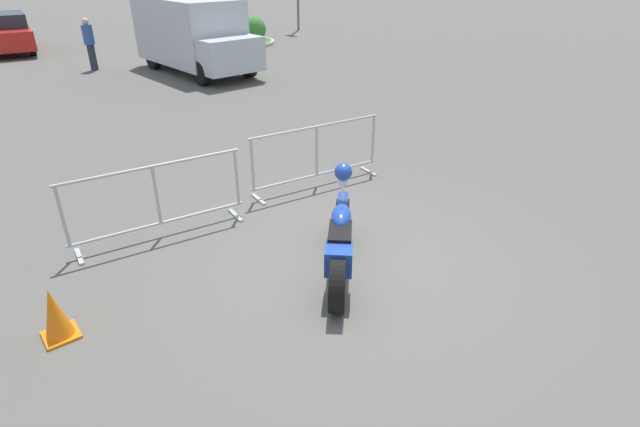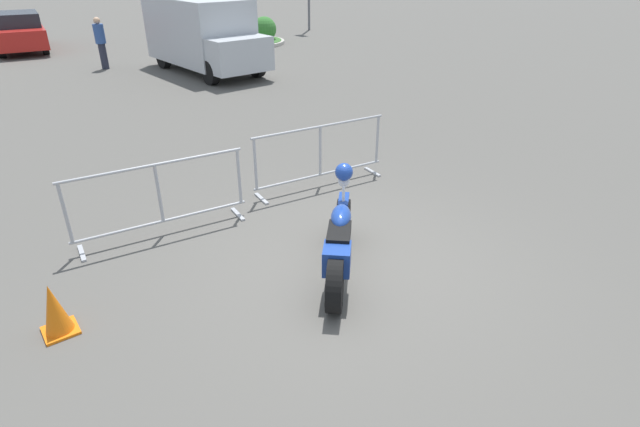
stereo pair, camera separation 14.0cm
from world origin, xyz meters
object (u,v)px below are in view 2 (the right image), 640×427
motorcycle (340,240)px  pedestrian (101,41)px  traffic_cone (54,310)px  crowd_barrier_far (320,155)px  crowd_barrier_near (160,198)px  delivery_van (202,33)px  parked_car_red (18,32)px

motorcycle → pedestrian: pedestrian is taller
motorcycle → traffic_cone: bearing=116.7°
motorcycle → traffic_cone: size_ratio=2.82×
motorcycle → pedestrian: size_ratio=0.98×
crowd_barrier_far → traffic_cone: bearing=-163.1°
crowd_barrier_near → crowd_barrier_far: same height
motorcycle → delivery_van: delivery_van is taller
traffic_cone → parked_car_red: bearing=81.9°
crowd_barrier_near → parked_car_red: bearing=86.5°
delivery_van → parked_car_red: delivery_van is taller
crowd_barrier_far → pedestrian: 12.35m
crowd_barrier_far → crowd_barrier_near: bearing=180.0°
delivery_van → crowd_barrier_far: bearing=-17.9°
crowd_barrier_near → pedestrian: bearing=77.5°
motorcycle → crowd_barrier_far: 2.63m
motorcycle → crowd_barrier_far: size_ratio=0.68×
crowd_barrier_far → traffic_cone: crowd_barrier_far is taller
crowd_barrier_near → traffic_cone: bearing=-141.2°
traffic_cone → motorcycle: bearing=-16.1°
parked_car_red → traffic_cone: parked_car_red is taller
pedestrian → crowd_barrier_far: bearing=96.8°
crowd_barrier_near → motorcycle: bearing=-58.2°
parked_car_red → pedestrian: pedestrian is taller
motorcycle → traffic_cone: motorcycle is taller
parked_car_red → delivery_van: bearing=-146.1°
motorcycle → crowd_barrier_near: 2.63m
parked_car_red → pedestrian: (1.64, -5.77, 0.16)m
motorcycle → parked_car_red: size_ratio=0.36×
delivery_van → traffic_cone: bearing=-35.3°
delivery_van → motorcycle: bearing=-21.4°
delivery_van → pedestrian: size_ratio=3.02×
delivery_van → pedestrian: 3.62m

